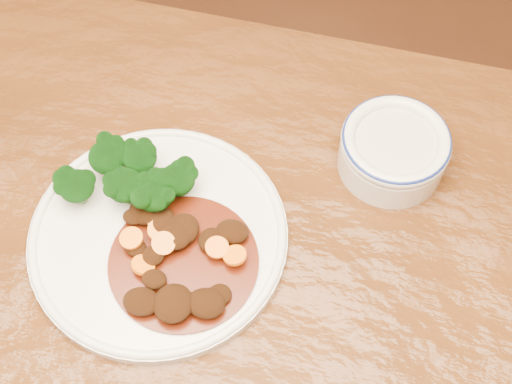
# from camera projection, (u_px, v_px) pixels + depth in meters

# --- Properties ---
(dining_table) EXTENTS (1.52, 0.94, 0.75)m
(dining_table) POSITION_uv_depth(u_px,v_px,m) (203.00, 340.00, 0.87)
(dining_table) COLOR #512A0E
(dining_table) RESTS_ON ground
(dinner_plate) EXTENTS (0.31, 0.31, 0.02)m
(dinner_plate) POSITION_uv_depth(u_px,v_px,m) (158.00, 236.00, 0.84)
(dinner_plate) COLOR silver
(dinner_plate) RESTS_ON dining_table
(broccoli_florets) EXTENTS (0.16, 0.10, 0.05)m
(broccoli_florets) POSITION_uv_depth(u_px,v_px,m) (133.00, 179.00, 0.84)
(broccoli_florets) COLOR #5A8D48
(broccoli_florets) RESTS_ON dinner_plate
(mince_stew) EXTENTS (0.17, 0.17, 0.03)m
(mince_stew) POSITION_uv_depth(u_px,v_px,m) (179.00, 259.00, 0.81)
(mince_stew) COLOR #4F1708
(mince_stew) RESTS_ON dinner_plate
(dip_bowl) EXTENTS (0.13, 0.13, 0.06)m
(dip_bowl) POSITION_uv_depth(u_px,v_px,m) (394.00, 149.00, 0.87)
(dip_bowl) COLOR beige
(dip_bowl) RESTS_ON dining_table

